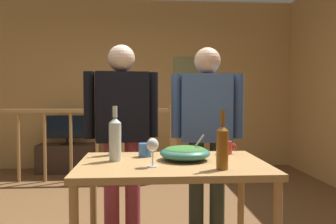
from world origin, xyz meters
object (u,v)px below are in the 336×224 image
stair_railing (100,136)px  flat_screen_tv (66,127)px  serving_table (172,175)px  wine_bottle_dark (113,136)px  wine_bottle_clear (115,138)px  mug_blue (145,150)px  tv_console (67,158)px  person_standing_left (122,123)px  person_standing_right (207,124)px  salad_bowl (185,152)px  framed_picture (190,71)px  mug_red (226,148)px  wine_glass (153,146)px  wine_bottle_amber (222,146)px

stair_railing → flat_screen_tv: size_ratio=4.93×
serving_table → wine_bottle_dark: wine_bottle_dark is taller
wine_bottle_clear → mug_blue: size_ratio=2.91×
stair_railing → tv_console: (-0.59, 0.61, -0.42)m
tv_console → mug_blue: bearing=-69.5°
person_standing_left → person_standing_right: 0.73m
salad_bowl → framed_picture: bearing=82.0°
flat_screen_tv → serving_table: 3.66m
salad_bowl → person_standing_left: bearing=121.8°
mug_red → person_standing_left: size_ratio=0.07×
wine_glass → person_standing_left: (-0.24, 0.93, 0.06)m
salad_bowl → wine_bottle_clear: size_ratio=0.93×
wine_bottle_clear → wine_bottle_dark: bearing=97.3°
mug_red → person_standing_right: person_standing_right is taller
tv_console → salad_bowl: size_ratio=2.73×
wine_bottle_amber → person_standing_right: (0.10, 1.03, 0.04)m
stair_railing → serving_table: (0.79, -2.81, 0.07)m
framed_picture → person_standing_left: size_ratio=0.34×
salad_bowl → wine_bottle_amber: bearing=-59.4°
wine_glass → wine_bottle_dark: (-0.27, 0.44, 0.01)m
mug_red → person_standing_right: 0.53m
flat_screen_tv → wine_glass: (1.25, -3.53, 0.21)m
wine_bottle_dark → stair_railing: bearing=98.9°
stair_railing → person_standing_right: 2.35m
framed_picture → wine_bottle_amber: (-0.34, -3.95, -0.69)m
mug_red → mug_blue: 0.59m
salad_bowl → wine_bottle_amber: wine_bottle_amber is taller
wine_glass → person_standing_left: 0.96m
mug_blue → wine_bottle_clear: bearing=-142.9°
wine_bottle_clear → salad_bowl: bearing=-0.4°
flat_screen_tv → person_standing_left: bearing=-68.8°
salad_bowl → mug_red: salad_bowl is taller
stair_railing → wine_bottle_amber: 3.24m
tv_console → mug_red: mug_red is taller
tv_console → serving_table: 3.72m
stair_railing → mug_red: size_ratio=24.43×
wine_bottle_dark → wine_bottle_clear: (0.03, -0.23, 0.01)m
salad_bowl → wine_bottle_amber: size_ratio=0.97×
salad_bowl → wine_glass: (-0.22, -0.20, 0.07)m
serving_table → wine_glass: size_ratio=6.88×
wine_bottle_clear → serving_table: bearing=-9.3°
framed_picture → person_standing_right: framed_picture is taller
person_standing_left → framed_picture: bearing=-117.8°
serving_table → wine_bottle_clear: wine_bottle_clear is taller
wine_bottle_dark → wine_bottle_amber: wine_bottle_amber is taller
wine_glass → mug_red: (0.54, 0.42, -0.08)m
mug_red → stair_railing: bearing=115.4°
person_standing_left → serving_table: bearing=105.4°
stair_railing → person_standing_left: (0.43, -2.02, 0.34)m
person_standing_right → serving_table: bearing=74.6°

